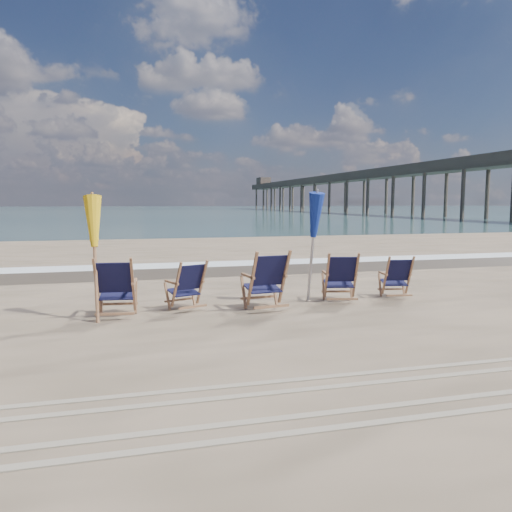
% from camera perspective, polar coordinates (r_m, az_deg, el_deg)
% --- Properties ---
extents(ocean, '(400.00, 400.00, 0.00)m').
position_cam_1_polar(ocean, '(135.26, -13.72, 5.16)').
color(ocean, '#385A5D').
rests_on(ocean, ground).
extents(surf_foam, '(200.00, 1.40, 0.01)m').
position_cam_1_polar(surf_foam, '(15.84, -5.61, -0.93)').
color(surf_foam, silver).
rests_on(surf_foam, ground).
extents(wet_sand_strip, '(200.00, 2.60, 0.00)m').
position_cam_1_polar(wet_sand_strip, '(14.37, -4.66, -1.65)').
color(wet_sand_strip, '#42362A').
rests_on(wet_sand_strip, ground).
extents(tire_tracks, '(80.00, 1.30, 0.01)m').
position_cam_1_polar(tire_tracks, '(5.43, 14.01, -15.03)').
color(tire_tracks, gray).
rests_on(tire_tracks, ground).
extents(beach_chair_0, '(0.76, 0.84, 1.06)m').
position_cam_1_polar(beach_chair_0, '(8.66, -13.87, -3.49)').
color(beach_chair_0, black).
rests_on(beach_chair_0, ground).
extents(beach_chair_1, '(0.80, 0.84, 0.93)m').
position_cam_1_polar(beach_chair_1, '(9.16, -6.18, -3.22)').
color(beach_chair_1, black).
rests_on(beach_chair_1, ground).
extents(beach_chair_2, '(0.81, 0.88, 1.12)m').
position_cam_1_polar(beach_chair_2, '(9.04, 3.28, -2.71)').
color(beach_chair_2, black).
rests_on(beach_chair_2, ground).
extents(beach_chair_3, '(0.79, 0.85, 1.00)m').
position_cam_1_polar(beach_chair_3, '(9.85, 11.34, -2.42)').
color(beach_chair_3, black).
rests_on(beach_chair_3, ground).
extents(beach_chair_4, '(0.67, 0.73, 0.89)m').
position_cam_1_polar(beach_chair_4, '(10.57, 17.18, -2.31)').
color(beach_chair_4, black).
rests_on(beach_chair_4, ground).
extents(umbrella_yellow, '(0.30, 0.30, 2.08)m').
position_cam_1_polar(umbrella_yellow, '(8.57, -18.03, 3.22)').
color(umbrella_yellow, '#996744').
rests_on(umbrella_yellow, ground).
extents(umbrella_blue, '(0.30, 0.30, 2.14)m').
position_cam_1_polar(umbrella_blue, '(9.69, 6.45, 4.15)').
color(umbrella_blue, '#A5A5AD').
rests_on(umbrella_blue, ground).
extents(fishing_pier, '(4.40, 140.00, 9.30)m').
position_cam_1_polar(fishing_pier, '(90.79, 11.88, 7.74)').
color(fishing_pier, '#50433A').
rests_on(fishing_pier, ground).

